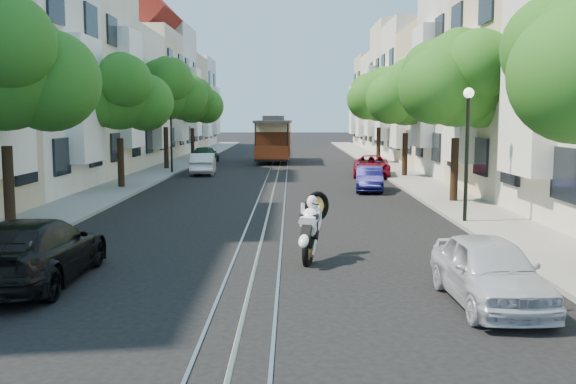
{
  "coord_description": "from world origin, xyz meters",
  "views": [
    {
      "loc": [
        0.82,
        -16.02,
        3.38
      ],
      "look_at": [
        0.72,
        3.32,
        1.11
      ],
      "focal_mm": 40.0,
      "sensor_mm": 36.0,
      "label": 1
    }
  ],
  "objects_px": {
    "cable_car": "(274,137)",
    "parked_car_e_near": "(489,271)",
    "tree_e_d": "(380,96)",
    "lamp_east": "(467,134)",
    "tree_w_d": "(193,102)",
    "parked_car_e_mid": "(369,179)",
    "tree_w_a": "(5,68)",
    "tree_w_c": "(166,90)",
    "parked_car_w_far": "(205,154)",
    "tree_e_b": "(459,82)",
    "tree_e_c": "(407,95)",
    "lamp_west": "(171,126)",
    "tree_w_b": "(120,95)",
    "parked_car_w_near": "(34,251)",
    "parked_car_e_far": "(371,166)",
    "parked_car_w_mid": "(203,164)",
    "sportbike_rider": "(311,224)"
  },
  "relations": [
    {
      "from": "parked_car_w_far",
      "to": "sportbike_rider",
      "type": "bearing_deg",
      "value": 108.82
    },
    {
      "from": "lamp_west",
      "to": "parked_car_e_near",
      "type": "relative_size",
      "value": 1.14
    },
    {
      "from": "tree_w_b",
      "to": "tree_w_d",
      "type": "xyz_separation_m",
      "value": [
        0.0,
        22.0,
        0.2
      ]
    },
    {
      "from": "lamp_west",
      "to": "tree_w_d",
      "type": "bearing_deg",
      "value": 93.44
    },
    {
      "from": "lamp_west",
      "to": "parked_car_w_near",
      "type": "height_order",
      "value": "lamp_west"
    },
    {
      "from": "tree_w_d",
      "to": "parked_car_e_mid",
      "type": "distance_m",
      "value": 25.84
    },
    {
      "from": "tree_w_b",
      "to": "sportbike_rider",
      "type": "distance_m",
      "value": 17.68
    },
    {
      "from": "tree_e_d",
      "to": "cable_car",
      "type": "relative_size",
      "value": 0.82
    },
    {
      "from": "tree_w_d",
      "to": "tree_w_b",
      "type": "bearing_deg",
      "value": -90.0
    },
    {
      "from": "tree_e_c",
      "to": "parked_car_e_far",
      "type": "distance_m",
      "value": 4.43
    },
    {
      "from": "tree_e_d",
      "to": "lamp_east",
      "type": "relative_size",
      "value": 1.65
    },
    {
      "from": "tree_e_b",
      "to": "parked_car_e_near",
      "type": "height_order",
      "value": "tree_e_b"
    },
    {
      "from": "lamp_east",
      "to": "cable_car",
      "type": "relative_size",
      "value": 0.5
    },
    {
      "from": "tree_e_c",
      "to": "tree_w_c",
      "type": "relative_size",
      "value": 0.92
    },
    {
      "from": "sportbike_rider",
      "to": "cable_car",
      "type": "xyz_separation_m",
      "value": [
        -1.79,
        33.68,
        1.0
      ]
    },
    {
      "from": "parked_car_w_near",
      "to": "parked_car_w_far",
      "type": "height_order",
      "value": "parked_car_w_near"
    },
    {
      "from": "tree_w_d",
      "to": "parked_car_e_mid",
      "type": "xyz_separation_m",
      "value": [
        11.54,
        -22.77,
        -4.03
      ]
    },
    {
      "from": "lamp_east",
      "to": "cable_car",
      "type": "bearing_deg",
      "value": 103.41
    },
    {
      "from": "sportbike_rider",
      "to": "parked_car_w_mid",
      "type": "bearing_deg",
      "value": 116.46
    },
    {
      "from": "sportbike_rider",
      "to": "cable_car",
      "type": "bearing_deg",
      "value": 105.61
    },
    {
      "from": "tree_w_b",
      "to": "parked_car_e_far",
      "type": "bearing_deg",
      "value": 27.14
    },
    {
      "from": "tree_e_c",
      "to": "lamp_west",
      "type": "bearing_deg",
      "value": 171.51
    },
    {
      "from": "parked_car_w_far",
      "to": "parked_car_e_near",
      "type": "bearing_deg",
      "value": 112.34
    },
    {
      "from": "tree_e_c",
      "to": "parked_car_e_near",
      "type": "relative_size",
      "value": 1.78
    },
    {
      "from": "tree_w_c",
      "to": "cable_car",
      "type": "bearing_deg",
      "value": 48.64
    },
    {
      "from": "tree_w_d",
      "to": "cable_car",
      "type": "relative_size",
      "value": 0.78
    },
    {
      "from": "tree_w_d",
      "to": "cable_car",
      "type": "xyz_separation_m",
      "value": [
        6.64,
        -3.46,
        -2.72
      ]
    },
    {
      "from": "parked_car_w_near",
      "to": "parked_car_w_far",
      "type": "relative_size",
      "value": 1.26
    },
    {
      "from": "tree_w_c",
      "to": "parked_car_w_mid",
      "type": "xyz_separation_m",
      "value": [
        2.74,
        -3.13,
        -4.44
      ]
    },
    {
      "from": "sportbike_rider",
      "to": "parked_car_e_far",
      "type": "distance_m",
      "value": 21.94
    },
    {
      "from": "tree_w_d",
      "to": "parked_car_e_far",
      "type": "bearing_deg",
      "value": -51.2
    },
    {
      "from": "tree_e_b",
      "to": "parked_car_e_mid",
      "type": "relative_size",
      "value": 1.95
    },
    {
      "from": "parked_car_w_far",
      "to": "tree_e_b",
      "type": "bearing_deg",
      "value": 126.47
    },
    {
      "from": "sportbike_rider",
      "to": "parked_car_e_mid",
      "type": "bearing_deg",
      "value": 90.36
    },
    {
      "from": "tree_w_a",
      "to": "parked_car_e_near",
      "type": "relative_size",
      "value": 1.83
    },
    {
      "from": "tree_w_b",
      "to": "cable_car",
      "type": "xyz_separation_m",
      "value": [
        6.64,
        18.54,
        -2.52
      ]
    },
    {
      "from": "lamp_east",
      "to": "parked_car_w_far",
      "type": "xyz_separation_m",
      "value": [
        -11.9,
        27.72,
        -2.21
      ]
    },
    {
      "from": "tree_e_c",
      "to": "tree_e_d",
      "type": "height_order",
      "value": "tree_e_d"
    },
    {
      "from": "sportbike_rider",
      "to": "lamp_east",
      "type": "bearing_deg",
      "value": 58.41
    },
    {
      "from": "lamp_east",
      "to": "parked_car_e_near",
      "type": "relative_size",
      "value": 1.14
    },
    {
      "from": "tree_w_d",
      "to": "cable_car",
      "type": "bearing_deg",
      "value": -27.51
    },
    {
      "from": "tree_e_c",
      "to": "parked_car_w_far",
      "type": "xyz_separation_m",
      "value": [
        -12.86,
        11.75,
        -3.97
      ]
    },
    {
      "from": "parked_car_e_near",
      "to": "tree_w_d",
      "type": "bearing_deg",
      "value": 104.11
    },
    {
      "from": "cable_car",
      "to": "parked_car_e_near",
      "type": "relative_size",
      "value": 2.27
    },
    {
      "from": "tree_e_b",
      "to": "tree_w_d",
      "type": "distance_m",
      "value": 30.6
    },
    {
      "from": "tree_w_b",
      "to": "parked_car_e_near",
      "type": "relative_size",
      "value": 1.71
    },
    {
      "from": "tree_e_b",
      "to": "tree_w_d",
      "type": "xyz_separation_m",
      "value": [
        -14.4,
        27.0,
        -0.13
      ]
    },
    {
      "from": "tree_e_d",
      "to": "parked_car_e_near",
      "type": "xyz_separation_m",
      "value": [
        -2.86,
        -35.67,
        -4.24
      ]
    },
    {
      "from": "tree_w_c",
      "to": "lamp_west",
      "type": "xyz_separation_m",
      "value": [
        0.84,
        -2.98,
        -2.22
      ]
    },
    {
      "from": "tree_w_a",
      "to": "tree_w_c",
      "type": "distance_m",
      "value": 23.0
    }
  ]
}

